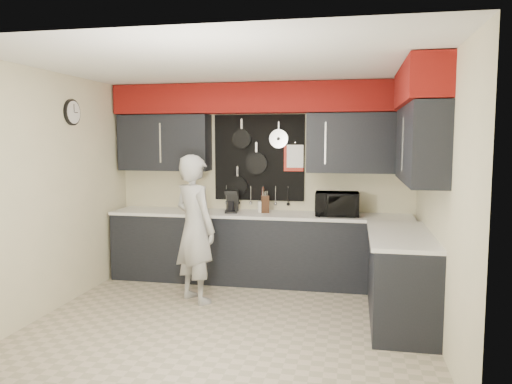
% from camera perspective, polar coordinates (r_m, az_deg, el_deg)
% --- Properties ---
extents(ground, '(4.00, 4.00, 0.00)m').
position_cam_1_polar(ground, '(5.34, -2.74, -14.48)').
color(ground, '#B8A78F').
rests_on(ground, ground).
extents(back_wall_assembly, '(4.00, 0.36, 2.60)m').
position_cam_1_polar(back_wall_assembly, '(6.57, 0.65, 7.24)').
color(back_wall_assembly, beige).
rests_on(back_wall_assembly, ground).
extents(right_wall_assembly, '(0.36, 3.50, 2.60)m').
position_cam_1_polar(right_wall_assembly, '(5.16, 18.45, 6.51)').
color(right_wall_assembly, beige).
rests_on(right_wall_assembly, ground).
extents(left_wall_assembly, '(0.05, 3.50, 2.60)m').
position_cam_1_polar(left_wall_assembly, '(5.86, -22.06, 0.33)').
color(left_wall_assembly, beige).
rests_on(left_wall_assembly, ground).
extents(base_cabinets, '(3.95, 2.20, 0.92)m').
position_cam_1_polar(base_cabinets, '(6.19, 4.24, -7.18)').
color(base_cabinets, black).
rests_on(base_cabinets, ground).
extents(microwave, '(0.55, 0.38, 0.30)m').
position_cam_1_polar(microwave, '(6.31, 9.22, -1.36)').
color(microwave, black).
rests_on(microwave, base_cabinets).
extents(knife_block, '(0.12, 0.12, 0.22)m').
position_cam_1_polar(knife_block, '(6.50, 1.04, -1.40)').
color(knife_block, '#341E10').
rests_on(knife_block, base_cabinets).
extents(utensil_crock, '(0.11, 0.11, 0.15)m').
position_cam_1_polar(utensil_crock, '(6.54, 0.69, -1.68)').
color(utensil_crock, white).
rests_on(utensil_crock, base_cabinets).
extents(coffee_maker, '(0.20, 0.22, 0.29)m').
position_cam_1_polar(coffee_maker, '(6.52, -2.80, -1.02)').
color(coffee_maker, black).
rests_on(coffee_maker, base_cabinets).
extents(person, '(0.74, 0.69, 1.70)m').
position_cam_1_polar(person, '(5.78, -7.00, -4.18)').
color(person, '#A2A2A0').
rests_on(person, ground).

